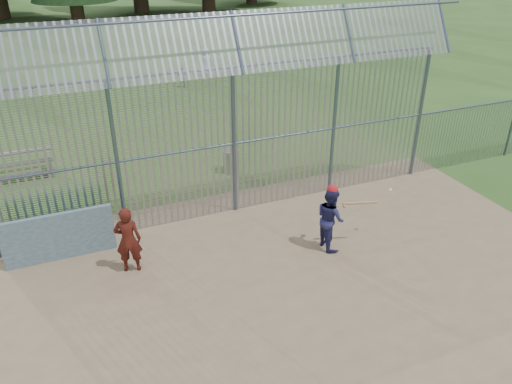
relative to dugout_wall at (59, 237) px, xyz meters
name	(u,v)px	position (x,y,z in m)	size (l,w,h in m)	color
ground	(291,282)	(4.60, -2.90, -0.62)	(120.00, 120.00, 0.00)	#2D511E
dirt_infield	(301,295)	(4.60, -3.40, -0.61)	(14.00, 10.00, 0.02)	#756047
dugout_wall	(59,237)	(0.00, 0.00, 0.00)	(2.50, 0.12, 1.20)	#38566B
batter	(330,218)	(6.09, -1.98, 0.19)	(0.77, 0.60, 1.58)	#22234F
onlooker	(128,240)	(1.43, -1.08, 0.21)	(0.59, 0.39, 1.61)	maroon
bg_kid_standing	(206,62)	(8.27, 14.80, 0.11)	(0.71, 0.46, 1.46)	gray
bg_kid_seated	(182,77)	(6.51, 13.13, -0.12)	(0.59, 0.24, 1.00)	slate
batting_gear	(340,193)	(6.27, -2.01, 0.87)	(1.77, 0.43, 0.59)	red
trash_can	(231,161)	(5.36, 3.01, -0.24)	(0.56, 0.56, 0.82)	gray
bleacher	(2,168)	(-1.42, 5.20, -0.21)	(3.00, 0.95, 0.72)	slate
backstop_fence	(298,122)	(6.41, 0.53, 1.74)	(20.09, 0.81, 5.30)	#47566B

